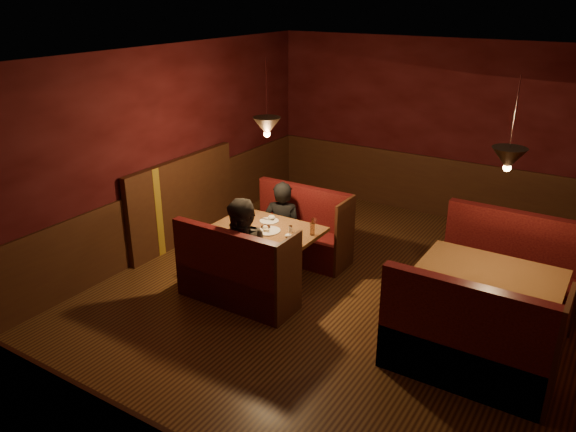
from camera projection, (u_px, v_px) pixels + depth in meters
The scene contains 9 objects.
room at pixel (328, 219), 6.64m from camera, with size 6.02×7.02×2.92m.
main_table at pixel (270, 239), 7.29m from camera, with size 1.37×0.83×0.96m.
main_bench_far at pixel (301, 236), 7.98m from camera, with size 1.50×0.54×1.02m.
main_bench_near at pixel (235, 280), 6.77m from camera, with size 1.50×0.54×1.02m.
second_table at pixel (489, 289), 5.99m from camera, with size 1.46×0.93×0.82m.
second_bench_far at pixel (507, 277), 6.75m from camera, with size 1.62×0.60×1.15m.
second_bench_near at pixel (466, 350), 5.38m from camera, with size 1.62×0.60×1.15m.
diner_a at pixel (282, 210), 7.75m from camera, with size 0.55×0.36×1.51m, color black.
diner_b at pixel (245, 238), 6.69m from camera, with size 0.80×0.63×1.65m, color black.
Camera 1 is at (2.59, -5.42, 3.58)m, focal length 35.00 mm.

